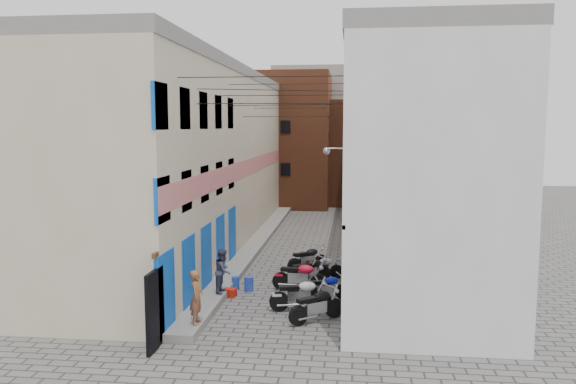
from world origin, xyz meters
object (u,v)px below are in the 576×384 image
at_px(motorcycle_e, 309,270).
at_px(person_a, 197,297).
at_px(motorcycle_a, 317,304).
at_px(motorcycle_c, 326,286).
at_px(motorcycle_d, 300,275).
at_px(red_crate, 230,293).
at_px(water_jug_far, 235,283).
at_px(water_jug_near, 249,284).
at_px(person_b, 223,271).
at_px(motorcycle_g, 308,258).
at_px(motorcycle_f, 322,266).
at_px(motorcycle_b, 300,293).

distance_m(motorcycle_e, person_a, 6.15).
relative_size(motorcycle_a, motorcycle_c, 1.14).
height_order(motorcycle_d, red_crate, motorcycle_d).
distance_m(motorcycle_d, person_a, 5.24).
relative_size(motorcycle_c, water_jug_far, 3.83).
distance_m(motorcycle_d, water_jug_near, 1.92).
distance_m(motorcycle_d, motorcycle_e, 0.93).
bearing_deg(person_a, motorcycle_e, -30.67).
bearing_deg(motorcycle_d, person_a, -26.16).
xyz_separation_m(person_b, water_jug_near, (0.71, 1.05, -0.75)).
bearing_deg(water_jug_far, motorcycle_g, 49.65).
bearing_deg(motorcycle_d, motorcycle_f, 162.28).
relative_size(motorcycle_d, water_jug_far, 4.55).
distance_m(motorcycle_a, motorcycle_b, 1.16).
bearing_deg(water_jug_far, red_crate, -90.00).
bearing_deg(motorcycle_a, motorcycle_e, 149.83).
xyz_separation_m(motorcycle_b, person_a, (-2.86, -2.25, 0.46)).
xyz_separation_m(motorcycle_b, motorcycle_d, (-0.23, 2.26, 0.00)).
xyz_separation_m(motorcycle_a, motorcycle_e, (-0.58, 4.15, -0.01)).
bearing_deg(person_a, person_b, -3.64).
relative_size(motorcycle_c, motorcycle_d, 0.84).
bearing_deg(motorcycle_f, person_a, -35.36).
relative_size(motorcycle_d, person_b, 1.34).
height_order(motorcycle_b, person_b, person_b).
relative_size(motorcycle_b, person_b, 1.34).
bearing_deg(motorcycle_c, red_crate, -110.07).
distance_m(water_jug_near, red_crate, 0.93).
xyz_separation_m(motorcycle_f, person_a, (-3.33, -6.26, 0.54)).
distance_m(motorcycle_c, motorcycle_g, 4.07).
bearing_deg(person_b, water_jug_near, -29.87).
height_order(motorcycle_a, motorcycle_f, motorcycle_a).
xyz_separation_m(motorcycle_c, water_jug_near, (-2.89, 0.77, -0.24)).
bearing_deg(motorcycle_d, water_jug_near, -77.21).
bearing_deg(motorcycle_a, motorcycle_f, 143.37).
height_order(motorcycle_e, person_b, person_b).
relative_size(motorcycle_a, red_crate, 4.41).
distance_m(motorcycle_c, person_b, 3.65).
bearing_deg(motorcycle_b, water_jug_near, -145.84).
height_order(motorcycle_a, red_crate, motorcycle_a).
height_order(motorcycle_a, motorcycle_c, motorcycle_a).
bearing_deg(motorcycle_b, red_crate, -127.65).
relative_size(motorcycle_a, motorcycle_e, 1.01).
height_order(motorcycle_e, water_jug_far, motorcycle_e).
xyz_separation_m(motorcycle_d, water_jug_far, (-2.42, -0.02, -0.37)).
bearing_deg(motorcycle_c, motorcycle_f, 167.13).
bearing_deg(motorcycle_f, motorcycle_b, -13.99).
height_order(person_a, water_jug_far, person_a).
distance_m(motorcycle_b, person_b, 2.98).
bearing_deg(person_a, water_jug_near, -12.85).
bearing_deg(motorcycle_b, motorcycle_f, 160.77).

